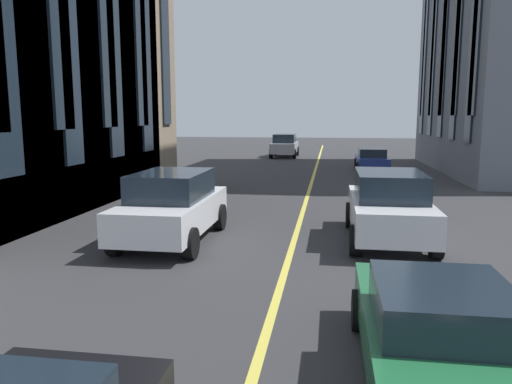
{
  "coord_description": "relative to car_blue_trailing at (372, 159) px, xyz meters",
  "views": [
    {
      "loc": [
        2.38,
        -0.93,
        3.34
      ],
      "look_at": [
        13.27,
        0.73,
        1.64
      ],
      "focal_mm": 34.43,
      "sensor_mm": 36.0,
      "label": 1
    }
  ],
  "objects": [
    {
      "name": "lane_centre_line",
      "position": [
        -13.44,
        3.46,
        -0.7
      ],
      "size": [
        80.0,
        0.16,
        0.01
      ],
      "color": "#D8C64C",
      "rests_on": "ground_plane"
    },
    {
      "name": "car_blue_trailing",
      "position": [
        0.0,
        0.0,
        0.0
      ],
      "size": [
        4.4,
        1.95,
        1.37
      ],
      "color": "navy",
      "rests_on": "ground_plane"
    },
    {
      "name": "car_green_near",
      "position": [
        -25.05,
        1.16,
        0.0
      ],
      "size": [
        4.4,
        1.95,
        1.37
      ],
      "color": "#1E6038",
      "rests_on": "ground_plane"
    },
    {
      "name": "car_white_mid",
      "position": [
        -17.77,
        0.96,
        0.27
      ],
      "size": [
        4.7,
        2.14,
        1.88
      ],
      "color": "silver",
      "rests_on": "ground_plane"
    },
    {
      "name": "car_white_far",
      "position": [
        -18.65,
        6.68,
        0.27
      ],
      "size": [
        4.7,
        2.14,
        1.88
      ],
      "color": "silver",
      "rests_on": "ground_plane"
    },
    {
      "name": "car_silver_parked_a",
      "position": [
        9.42,
        6.3,
        0.27
      ],
      "size": [
        4.7,
        2.14,
        1.88
      ],
      "color": "#B7BABF",
      "rests_on": "ground_plane"
    }
  ]
}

